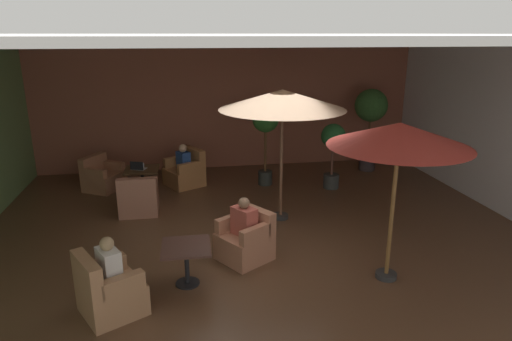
{
  "coord_description": "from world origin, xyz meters",
  "views": [
    {
      "loc": [
        -1.36,
        -7.28,
        3.57
      ],
      "look_at": [
        0.0,
        0.48,
        1.16
      ],
      "focal_mm": 31.58,
      "sensor_mm": 36.0,
      "label": 1
    }
  ],
  "objects_px": {
    "armchair_front_left_south": "(186,172)",
    "patio_umbrella_tall_red": "(282,100)",
    "armchair_front_right_east": "(246,241)",
    "patron_by_window": "(183,158)",
    "iced_drink_cup": "(142,165)",
    "potted_tree_mid_left": "(265,128)",
    "cafe_table_front_right": "(186,254)",
    "armchair_front_left_north": "(103,177)",
    "patron_with_friend": "(109,264)",
    "potted_tree_mid_right": "(333,145)",
    "patio_umbrella_center_beige": "(399,136)",
    "open_laptop": "(138,167)",
    "patron_blue_shirt": "(244,219)",
    "cafe_table_front_left": "(142,175)",
    "potted_tree_left_corner": "(371,111)",
    "armchair_front_left_east": "(139,198)",
    "armchair_front_right_north": "(109,292)"
  },
  "relations": [
    {
      "from": "armchair_front_left_south",
      "to": "patio_umbrella_tall_red",
      "type": "relative_size",
      "value": 0.42
    },
    {
      "from": "armchair_front_left_south",
      "to": "armchair_front_right_east",
      "type": "xyz_separation_m",
      "value": [
        0.88,
        -3.98,
        -0.01
      ]
    },
    {
      "from": "patron_by_window",
      "to": "iced_drink_cup",
      "type": "xyz_separation_m",
      "value": [
        -0.93,
        -0.42,
        -0.01
      ]
    },
    {
      "from": "armchair_front_left_south",
      "to": "patron_by_window",
      "type": "relative_size",
      "value": 1.75
    },
    {
      "from": "armchair_front_left_south",
      "to": "potted_tree_mid_left",
      "type": "relative_size",
      "value": 0.55
    },
    {
      "from": "cafe_table_front_right",
      "to": "armchair_front_left_south",
      "type": "bearing_deg",
      "value": 88.77
    },
    {
      "from": "armchair_front_left_north",
      "to": "patron_by_window",
      "type": "bearing_deg",
      "value": -1.56
    },
    {
      "from": "armchair_front_left_south",
      "to": "patron_by_window",
      "type": "height_order",
      "value": "patron_by_window"
    },
    {
      "from": "patron_with_friend",
      "to": "iced_drink_cup",
      "type": "relative_size",
      "value": 6.02
    },
    {
      "from": "armchair_front_left_south",
      "to": "potted_tree_mid_right",
      "type": "xyz_separation_m",
      "value": [
        3.43,
        -0.82,
        0.73
      ]
    },
    {
      "from": "patio_umbrella_center_beige",
      "to": "open_laptop",
      "type": "relative_size",
      "value": 6.46
    },
    {
      "from": "patron_blue_shirt",
      "to": "cafe_table_front_right",
      "type": "bearing_deg",
      "value": -146.72
    },
    {
      "from": "armchair_front_left_south",
      "to": "patron_with_friend",
      "type": "relative_size",
      "value": 1.62
    },
    {
      "from": "open_laptop",
      "to": "patio_umbrella_tall_red",
      "type": "bearing_deg",
      "value": -32.75
    },
    {
      "from": "cafe_table_front_left",
      "to": "potted_tree_left_corner",
      "type": "bearing_deg",
      "value": 9.44
    },
    {
      "from": "armchair_front_left_east",
      "to": "cafe_table_front_right",
      "type": "height_order",
      "value": "armchair_front_left_east"
    },
    {
      "from": "patio_umbrella_tall_red",
      "to": "potted_tree_left_corner",
      "type": "relative_size",
      "value": 1.17
    },
    {
      "from": "open_laptop",
      "to": "iced_drink_cup",
      "type": "bearing_deg",
      "value": 58.03
    },
    {
      "from": "potted_tree_mid_left",
      "to": "open_laptop",
      "type": "height_order",
      "value": "potted_tree_mid_left"
    },
    {
      "from": "armchair_front_right_north",
      "to": "open_laptop",
      "type": "relative_size",
      "value": 2.69
    },
    {
      "from": "armchair_front_left_east",
      "to": "cafe_table_front_right",
      "type": "xyz_separation_m",
      "value": [
        0.9,
        -2.97,
        0.17
      ]
    },
    {
      "from": "cafe_table_front_left",
      "to": "potted_tree_mid_right",
      "type": "height_order",
      "value": "potted_tree_mid_right"
    },
    {
      "from": "armchair_front_right_north",
      "to": "armchair_front_left_east",
      "type": "bearing_deg",
      "value": 87.8
    },
    {
      "from": "potted_tree_mid_left",
      "to": "cafe_table_front_right",
      "type": "bearing_deg",
      "value": -115.01
    },
    {
      "from": "cafe_table_front_left",
      "to": "armchair_front_right_north",
      "type": "height_order",
      "value": "armchair_front_right_north"
    },
    {
      "from": "potted_tree_left_corner",
      "to": "potted_tree_mid_right",
      "type": "xyz_separation_m",
      "value": [
        -1.45,
        -1.26,
        -0.56
      ]
    },
    {
      "from": "iced_drink_cup",
      "to": "patron_with_friend",
      "type": "bearing_deg",
      "value": -91.4
    },
    {
      "from": "armchair_front_left_east",
      "to": "iced_drink_cup",
      "type": "distance_m",
      "value": 1.26
    },
    {
      "from": "armchair_front_left_east",
      "to": "iced_drink_cup",
      "type": "xyz_separation_m",
      "value": [
        0.02,
        1.21,
        0.36
      ]
    },
    {
      "from": "armchair_front_left_north",
      "to": "iced_drink_cup",
      "type": "bearing_deg",
      "value": -25.94
    },
    {
      "from": "patron_with_friend",
      "to": "armchair_front_left_south",
      "type": "bearing_deg",
      "value": 78.03
    },
    {
      "from": "armchair_front_left_north",
      "to": "patio_umbrella_tall_red",
      "type": "bearing_deg",
      "value": -33.19
    },
    {
      "from": "cafe_table_front_right",
      "to": "potted_tree_mid_left",
      "type": "bearing_deg",
      "value": 64.99
    },
    {
      "from": "armchair_front_left_east",
      "to": "patio_umbrella_tall_red",
      "type": "relative_size",
      "value": 0.32
    },
    {
      "from": "potted_tree_left_corner",
      "to": "armchair_front_right_north",
      "type": "bearing_deg",
      "value": -136.94
    },
    {
      "from": "armchair_front_left_north",
      "to": "armchair_front_left_east",
      "type": "height_order",
      "value": "armchair_front_left_east"
    },
    {
      "from": "armchair_front_right_north",
      "to": "patio_umbrella_tall_red",
      "type": "distance_m",
      "value": 4.52
    },
    {
      "from": "potted_tree_left_corner",
      "to": "armchair_front_right_east",
      "type": "bearing_deg",
      "value": -132.19
    },
    {
      "from": "cafe_table_front_right",
      "to": "open_laptop",
      "type": "bearing_deg",
      "value": 103.44
    },
    {
      "from": "armchair_front_right_east",
      "to": "patron_with_friend",
      "type": "xyz_separation_m",
      "value": [
        -1.97,
        -1.18,
        0.4
      ]
    },
    {
      "from": "armchair_front_left_south",
      "to": "iced_drink_cup",
      "type": "bearing_deg",
      "value": -155.51
    },
    {
      "from": "patio_umbrella_tall_red",
      "to": "patron_by_window",
      "type": "height_order",
      "value": "patio_umbrella_tall_red"
    },
    {
      "from": "potted_tree_left_corner",
      "to": "potted_tree_mid_left",
      "type": "xyz_separation_m",
      "value": [
        -2.96,
        -0.73,
        -0.19
      ]
    },
    {
      "from": "patron_blue_shirt",
      "to": "open_laptop",
      "type": "xyz_separation_m",
      "value": [
        -1.91,
        3.42,
        -0.04
      ]
    },
    {
      "from": "armchair_front_left_south",
      "to": "potted_tree_mid_left",
      "type": "height_order",
      "value": "potted_tree_mid_left"
    },
    {
      "from": "armchair_front_left_south",
      "to": "armchair_front_right_north",
      "type": "bearing_deg",
      "value": -102.32
    },
    {
      "from": "patron_with_friend",
      "to": "armchair_front_left_east",
      "type": "bearing_deg",
      "value": 88.41
    },
    {
      "from": "armchair_front_left_north",
      "to": "armchair_front_right_east",
      "type": "bearing_deg",
      "value": -54.81
    },
    {
      "from": "armchair_front_left_south",
      "to": "patio_umbrella_tall_red",
      "type": "bearing_deg",
      "value": -53.33
    },
    {
      "from": "armchair_front_left_south",
      "to": "armchair_front_right_east",
      "type": "height_order",
      "value": "armchair_front_left_south"
    }
  ]
}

